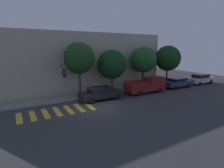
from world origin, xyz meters
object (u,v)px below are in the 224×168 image
sedan_near_corner (101,93)px  tree_behind_truck (168,58)px  pickup_truck (147,85)px  sedan_middle (177,82)px  tree_far_end (143,60)px  sedan_far_end (201,79)px  tree_near_corner (79,58)px  traffic_light_pole (68,68)px  tree_midblock (112,65)px

sedan_near_corner → tree_behind_truck: tree_behind_truck is taller
sedan_near_corner → tree_behind_truck: bearing=9.2°
pickup_truck → sedan_middle: bearing=0.0°
tree_far_end → pickup_truck: bearing=-115.6°
pickup_truck → tree_behind_truck: size_ratio=0.89×
sedan_far_end → sedan_near_corner: bearing=180.0°
pickup_truck → sedan_far_end: bearing=0.0°
tree_near_corner → tree_behind_truck: size_ratio=1.05×
traffic_light_pole → tree_midblock: 5.58m
pickup_truck → sedan_middle: 5.62m
sedan_middle → tree_midblock: (-9.54, 1.95, 2.80)m
traffic_light_pole → tree_near_corner: bearing=25.6°
pickup_truck → tree_behind_truck: tree_behind_truck is taller
sedan_near_corner → tree_near_corner: tree_near_corner is taller
sedan_middle → sedan_far_end: sedan_far_end is taller
traffic_light_pole → pickup_truck: traffic_light_pole is taller
sedan_near_corner → sedan_middle: size_ratio=1.05×
sedan_near_corner → tree_midblock: 4.23m
traffic_light_pole → sedan_far_end: traffic_light_pole is taller
tree_near_corner → tree_far_end: tree_near_corner is taller
sedan_far_end → tree_far_end: bearing=169.0°
sedan_near_corner → tree_behind_truck: 12.54m
traffic_light_pole → pickup_truck: (9.46, -1.27, -2.58)m
traffic_light_pole → tree_near_corner: (1.41, 0.67, 0.89)m
tree_behind_truck → traffic_light_pole: bearing=-177.4°
tree_far_end → tree_behind_truck: (4.61, 0.00, 0.05)m
traffic_light_pole → pickup_truck: bearing=-7.7°
tree_far_end → sedan_middle: bearing=-22.5°
tree_midblock → tree_near_corner: bearing=-180.0°
sedan_near_corner → tree_far_end: (7.35, 1.95, 3.21)m
pickup_truck → sedan_middle: size_ratio=1.17×
sedan_far_end → tree_near_corner: bearing=174.2°
sedan_near_corner → pickup_truck: (6.42, -0.00, 0.21)m
tree_near_corner → tree_midblock: (4.13, 0.00, -0.88)m
sedan_middle → tree_far_end: 6.01m
sedan_far_end → tree_far_end: size_ratio=0.81×
sedan_near_corner → tree_far_end: 8.25m
traffic_light_pole → tree_far_end: tree_far_end is taller
sedan_near_corner → sedan_middle: (12.04, -0.00, 0.00)m
tree_far_end → sedan_far_end: bearing=-11.0°
sedan_middle → tree_midblock: 10.13m
pickup_truck → tree_far_end: size_ratio=0.92×
pickup_truck → tree_midblock: size_ratio=0.98×
pickup_truck → tree_midblock: (-3.92, 1.95, 2.60)m
tree_near_corner → sedan_far_end: bearing=-5.8°
sedan_near_corner → pickup_truck: 6.42m
tree_near_corner → tree_behind_truck: 13.59m
sedan_near_corner → tree_far_end: bearing=14.8°
sedan_middle → sedan_near_corner: bearing=180.0°
pickup_truck → sedan_far_end: pickup_truck is taller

